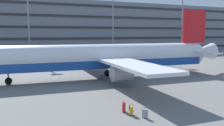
# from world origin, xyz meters

# --- Properties ---
(ground_plane) EXTENTS (600.00, 600.00, 0.00)m
(ground_plane) POSITION_xyz_m (0.00, 0.00, 0.00)
(ground_plane) COLOR slate
(terminal_structure) EXTENTS (141.46, 20.20, 17.05)m
(terminal_structure) POSITION_xyz_m (0.00, 50.94, 8.52)
(terminal_structure) COLOR slate
(terminal_structure) RESTS_ON ground_plane
(airliner) EXTENTS (39.78, 32.17, 10.51)m
(airliner) POSITION_xyz_m (-3.63, -0.13, 3.07)
(airliner) COLOR silver
(airliner) RESTS_ON ground_plane
(light_mast_left) EXTENTS (1.80, 0.50, 21.19)m
(light_mast_left) POSITION_xyz_m (-11.54, 33.07, 12.28)
(light_mast_left) COLOR gray
(light_mast_left) RESTS_ON ground_plane
(light_mast_center_left) EXTENTS (1.80, 0.50, 24.80)m
(light_mast_center_left) POSITION_xyz_m (12.04, 33.07, 14.13)
(light_mast_center_left) COLOR gray
(light_mast_center_left) RESTS_ON ground_plane
(light_mast_center_right) EXTENTS (1.80, 0.50, 19.74)m
(light_mast_center_right) POSITION_xyz_m (37.15, 33.07, 11.53)
(light_mast_center_right) COLOR gray
(light_mast_center_right) RESTS_ON ground_plane
(suitcase_black) EXTENTS (0.34, 0.44, 0.84)m
(suitcase_black) POSITION_xyz_m (-7.08, -17.55, 0.37)
(suitcase_black) COLOR gray
(suitcase_black) RESTS_ON ground_plane
(suitcase_silver) EXTENTS (0.40, 0.44, 1.03)m
(suitcase_silver) POSITION_xyz_m (-7.94, -15.56, 0.44)
(suitcase_silver) COLOR #B21E23
(suitcase_silver) RESTS_ON ground_plane
(suitcase_scuffed) EXTENTS (0.44, 0.47, 0.88)m
(suitcase_scuffed) POSITION_xyz_m (-7.75, -16.54, 0.39)
(suitcase_scuffed) COLOR orange
(suitcase_scuffed) RESTS_ON ground_plane
(backpack_navy) EXTENTS (0.36, 0.35, 0.46)m
(backpack_navy) POSITION_xyz_m (-7.17, -15.28, 0.20)
(backpack_navy) COLOR black
(backpack_navy) RESTS_ON ground_plane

